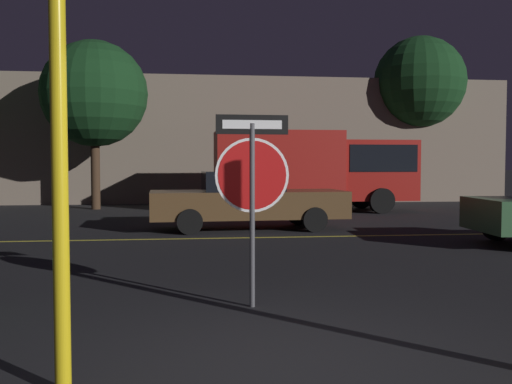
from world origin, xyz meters
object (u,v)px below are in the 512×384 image
at_px(passing_car_2, 247,200).
at_px(tree_1, 420,83).
at_px(delivery_truck, 317,167).
at_px(tree_0, 94,94).
at_px(yellow_pole_left, 60,175).
at_px(stop_sign, 252,175).

bearing_deg(passing_car_2, tree_1, 135.69).
height_order(delivery_truck, tree_1, tree_1).
bearing_deg(passing_car_2, tree_0, -148.14).
bearing_deg(passing_car_2, yellow_pole_left, -16.09).
bearing_deg(tree_1, passing_car_2, -131.66).
height_order(stop_sign, tree_0, tree_0).
distance_m(passing_car_2, tree_0, 9.04).
bearing_deg(tree_0, delivery_truck, -13.48).
distance_m(stop_sign, passing_car_2, 7.77).
bearing_deg(yellow_pole_left, passing_car_2, 76.56).
bearing_deg(delivery_truck, stop_sign, -16.53).
distance_m(delivery_truck, tree_1, 7.96).
bearing_deg(tree_1, tree_0, -168.76).
distance_m(tree_0, tree_1, 13.52).
bearing_deg(tree_0, tree_1, 11.24).
distance_m(delivery_truck, tree_0, 8.34).
xyz_separation_m(passing_car_2, tree_0, (-4.75, 6.90, 3.39)).
relative_size(passing_car_2, delivery_truck, 0.74).
xyz_separation_m(stop_sign, delivery_truck, (3.71, 12.75, 0.01)).
height_order(stop_sign, delivery_truck, delivery_truck).
distance_m(yellow_pole_left, delivery_truck, 15.94).
bearing_deg(stop_sign, delivery_truck, 72.19).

